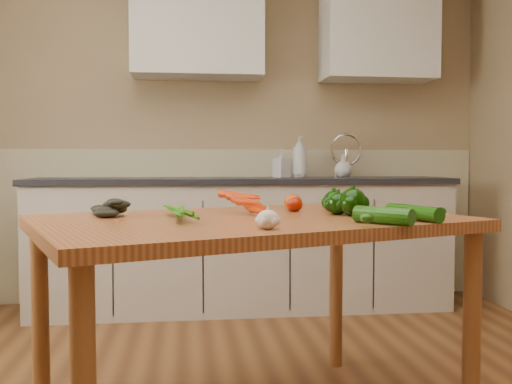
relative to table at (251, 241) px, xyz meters
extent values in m
cube|color=tan|center=(-0.05, 2.14, 0.58)|extent=(4.00, 0.02, 2.60)
cube|color=beige|center=(-0.05, 2.12, -0.17)|extent=(3.98, 0.03, 1.10)
cube|color=#B9AE9A|center=(0.15, 1.82, -0.29)|extent=(2.80, 0.60, 0.86)
cube|color=#26262B|center=(0.15, 1.82, 0.16)|extent=(2.84, 0.64, 0.04)
cube|color=#99999E|center=(0.93, 1.82, 0.12)|extent=(0.55, 0.42, 0.10)
cylinder|color=silver|center=(0.93, 2.00, 0.30)|extent=(0.02, 0.02, 0.24)
cube|color=silver|center=(-0.15, 1.95, 1.23)|extent=(0.90, 0.35, 0.70)
cube|color=silver|center=(1.15, 1.95, 1.23)|extent=(0.80, 0.35, 0.70)
cube|color=#AE6032|center=(0.00, 0.00, 0.07)|extent=(1.75, 1.43, 0.04)
cylinder|color=brown|center=(0.79, -0.15, -0.33)|extent=(0.06, 0.06, 0.76)
cylinder|color=brown|center=(-0.79, 0.15, -0.33)|extent=(0.06, 0.06, 0.76)
cylinder|color=brown|center=(0.49, 0.63, -0.33)|extent=(0.06, 0.06, 0.76)
imported|color=silver|center=(0.57, 1.93, 0.33)|extent=(0.15, 0.15, 0.30)
imported|color=silver|center=(0.44, 1.91, 0.28)|extent=(0.13, 0.13, 0.20)
imported|color=silver|center=(0.88, 1.89, 0.26)|extent=(0.16, 0.16, 0.16)
ellipsoid|color=silver|center=(0.01, -0.38, 0.12)|extent=(0.07, 0.07, 0.06)
sphere|color=black|center=(0.35, 0.07, 0.13)|extent=(0.08, 0.08, 0.08)
sphere|color=black|center=(0.36, 0.20, 0.13)|extent=(0.08, 0.08, 0.08)
sphere|color=black|center=(0.39, 0.02, 0.14)|extent=(0.10, 0.10, 0.10)
ellipsoid|color=#951502|center=(0.21, 0.22, 0.12)|extent=(0.06, 0.06, 0.06)
ellipsoid|color=#C64204|center=(0.21, 0.26, 0.12)|extent=(0.08, 0.08, 0.07)
ellipsoid|color=#C64204|center=(0.38, 0.30, 0.12)|extent=(0.07, 0.07, 0.06)
cylinder|color=#104106|center=(0.55, -0.18, 0.12)|extent=(0.13, 0.25, 0.05)
cylinder|color=#104106|center=(0.40, -0.29, 0.12)|extent=(0.17, 0.19, 0.06)
camera|label=1|loc=(-0.24, -2.07, 0.29)|focal=40.00mm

